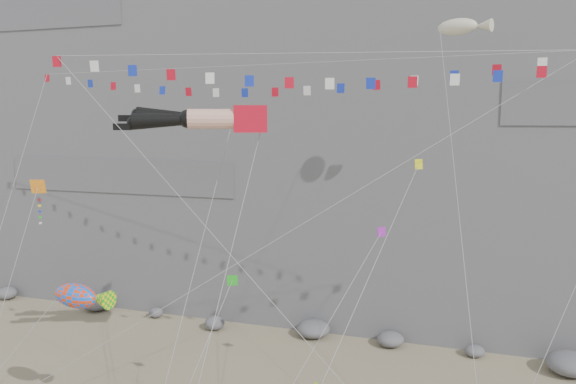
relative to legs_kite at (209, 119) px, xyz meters
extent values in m
cube|color=slate|center=(2.10, 28.60, 8.04)|extent=(80.00, 28.00, 50.00)
cube|color=red|center=(1.98, 0.87, 0.01)|extent=(2.50, 2.84, 1.39)
cylinder|color=#DDA08A|center=(0.39, -0.58, 0.01)|extent=(2.56, 1.88, 1.02)
sphere|color=black|center=(-0.68, -1.05, 0.01)|extent=(0.94, 0.94, 0.94)
cone|color=black|center=(-1.95, -1.60, -0.07)|extent=(2.91, 1.90, 0.96)
cube|color=black|center=(-3.67, -2.35, -0.39)|extent=(0.99, 0.73, 0.34)
cylinder|color=#DDA08A|center=(-0.16, 0.70, 0.01)|extent=(2.56, 1.88, 1.02)
sphere|color=black|center=(-1.24, 0.23, 0.01)|extent=(0.94, 0.94, 0.94)
cone|color=black|center=(-2.51, -0.33, 0.14)|extent=(2.93, 1.91, 1.03)
cube|color=black|center=(-4.22, -1.08, 0.04)|extent=(0.99, 0.73, 0.34)
cylinder|color=gray|center=(2.29, -5.08, -8.45)|extent=(0.03, 0.03, 20.69)
cylinder|color=gray|center=(-6.11, -0.37, -6.80)|extent=(0.03, 0.03, 27.41)
cylinder|color=gray|center=(10.63, -2.06, -6.85)|extent=(0.03, 0.03, 21.61)
cylinder|color=gray|center=(-10.35, -4.32, -10.30)|extent=(0.03, 0.03, 14.07)
cylinder|color=gray|center=(-8.96, -5.84, -12.92)|extent=(0.03, 0.03, 10.93)
cylinder|color=gray|center=(13.43, 1.06, -5.78)|extent=(0.03, 0.03, 26.60)
cylinder|color=gray|center=(-0.27, -1.98, -8.57)|extent=(0.03, 0.03, 20.89)
cylinder|color=gray|center=(6.15, -3.25, -11.45)|extent=(0.03, 0.03, 16.79)
cylinder|color=gray|center=(8.09, -3.87, -9.63)|extent=(0.03, 0.03, 20.74)
camera|label=1|loc=(13.08, -27.03, 0.07)|focal=35.00mm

